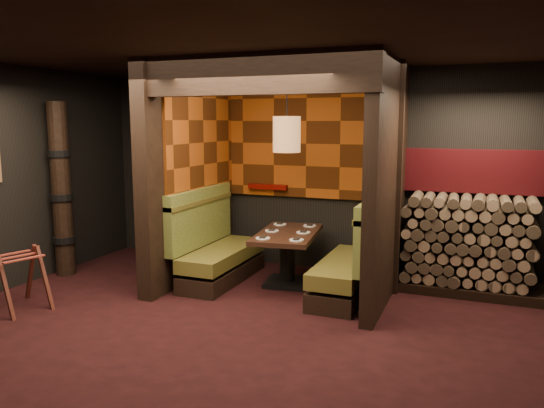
{
  "coord_description": "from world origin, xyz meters",
  "views": [
    {
      "loc": [
        2.33,
        -4.55,
        2.13
      ],
      "look_at": [
        0.0,
        1.3,
        1.15
      ],
      "focal_mm": 35.0,
      "sensor_mm": 36.0,
      "label": 1
    }
  ],
  "objects_px": {
    "pendant_lamp": "(287,134)",
    "totem_column": "(61,191)",
    "dining_table": "(288,249)",
    "luggage_rack": "(19,277)",
    "firewood_stack": "(474,245)",
    "booth_bench_left": "(216,251)",
    "booth_bench_right": "(353,265)"
  },
  "relations": [
    {
      "from": "booth_bench_left",
      "to": "totem_column",
      "type": "height_order",
      "value": "totem_column"
    },
    {
      "from": "pendant_lamp",
      "to": "luggage_rack",
      "type": "xyz_separation_m",
      "value": [
        -2.55,
        -1.94,
        -1.6
      ]
    },
    {
      "from": "dining_table",
      "to": "pendant_lamp",
      "type": "bearing_deg",
      "value": -90.0
    },
    {
      "from": "booth_bench_right",
      "to": "luggage_rack",
      "type": "relative_size",
      "value": 1.98
    },
    {
      "from": "booth_bench_left",
      "to": "luggage_rack",
      "type": "bearing_deg",
      "value": -130.56
    },
    {
      "from": "totem_column",
      "to": "firewood_stack",
      "type": "bearing_deg",
      "value": 13.19
    },
    {
      "from": "booth_bench_right",
      "to": "firewood_stack",
      "type": "xyz_separation_m",
      "value": [
        1.35,
        0.7,
        0.21
      ]
    },
    {
      "from": "dining_table",
      "to": "luggage_rack",
      "type": "xyz_separation_m",
      "value": [
        -2.55,
        -1.99,
        -0.1
      ]
    },
    {
      "from": "booth_bench_right",
      "to": "dining_table",
      "type": "height_order",
      "value": "booth_bench_right"
    },
    {
      "from": "luggage_rack",
      "to": "totem_column",
      "type": "bearing_deg",
      "value": 111.94
    },
    {
      "from": "booth_bench_left",
      "to": "booth_bench_right",
      "type": "xyz_separation_m",
      "value": [
        1.89,
        0.0,
        0.0
      ]
    },
    {
      "from": "booth_bench_left",
      "to": "totem_column",
      "type": "xyz_separation_m",
      "value": [
        -2.09,
        -0.55,
        0.79
      ]
    },
    {
      "from": "booth_bench_right",
      "to": "dining_table",
      "type": "relative_size",
      "value": 1.12
    },
    {
      "from": "booth_bench_left",
      "to": "totem_column",
      "type": "distance_m",
      "value": 2.3
    },
    {
      "from": "booth_bench_left",
      "to": "luggage_rack",
      "type": "xyz_separation_m",
      "value": [
        -1.57,
        -1.84,
        -0.02
      ]
    },
    {
      "from": "dining_table",
      "to": "totem_column",
      "type": "height_order",
      "value": "totem_column"
    },
    {
      "from": "pendant_lamp",
      "to": "luggage_rack",
      "type": "bearing_deg",
      "value": -142.67
    },
    {
      "from": "dining_table",
      "to": "luggage_rack",
      "type": "distance_m",
      "value": 3.24
    },
    {
      "from": "dining_table",
      "to": "luggage_rack",
      "type": "bearing_deg",
      "value": -141.96
    },
    {
      "from": "totem_column",
      "to": "firewood_stack",
      "type": "xyz_separation_m",
      "value": [
        5.33,
        1.25,
        -0.57
      ]
    },
    {
      "from": "booth_bench_right",
      "to": "totem_column",
      "type": "bearing_deg",
      "value": -172.14
    },
    {
      "from": "luggage_rack",
      "to": "dining_table",
      "type": "bearing_deg",
      "value": 38.04
    },
    {
      "from": "booth_bench_right",
      "to": "firewood_stack",
      "type": "distance_m",
      "value": 1.54
    },
    {
      "from": "pendant_lamp",
      "to": "totem_column",
      "type": "xyz_separation_m",
      "value": [
        -3.07,
        -0.66,
        -0.79
      ]
    },
    {
      "from": "luggage_rack",
      "to": "firewood_stack",
      "type": "relative_size",
      "value": 0.47
    },
    {
      "from": "booth_bench_left",
      "to": "totem_column",
      "type": "bearing_deg",
      "value": -165.25
    },
    {
      "from": "booth_bench_left",
      "to": "firewood_stack",
      "type": "height_order",
      "value": "firewood_stack"
    },
    {
      "from": "firewood_stack",
      "to": "dining_table",
      "type": "bearing_deg",
      "value": -166.58
    },
    {
      "from": "luggage_rack",
      "to": "totem_column",
      "type": "distance_m",
      "value": 1.6
    },
    {
      "from": "pendant_lamp",
      "to": "dining_table",
      "type": "bearing_deg",
      "value": 90.0
    },
    {
      "from": "booth_bench_right",
      "to": "firewood_stack",
      "type": "bearing_deg",
      "value": 27.35
    },
    {
      "from": "totem_column",
      "to": "booth_bench_right",
      "type": "bearing_deg",
      "value": 7.86
    }
  ]
}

